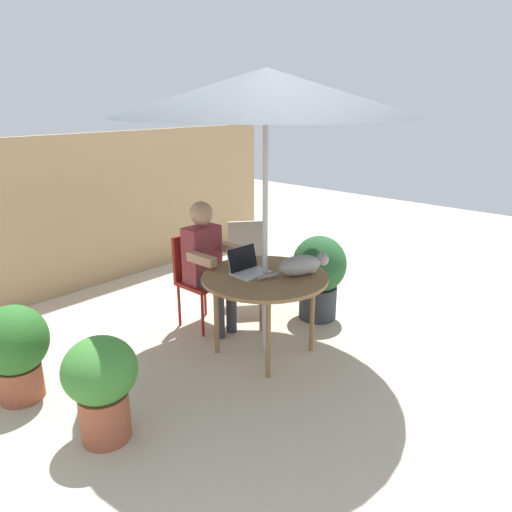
% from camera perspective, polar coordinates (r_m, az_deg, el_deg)
% --- Properties ---
extents(ground_plane, '(14.00, 14.00, 0.00)m').
position_cam_1_polar(ground_plane, '(4.36, 0.99, -11.18)').
color(ground_plane, beige).
extents(fence_back, '(5.33, 0.08, 1.77)m').
position_cam_1_polar(fence_back, '(5.96, -18.06, 5.15)').
color(fence_back, tan).
rests_on(fence_back, ground).
extents(patio_table, '(1.07, 1.07, 0.72)m').
position_cam_1_polar(patio_table, '(4.08, 1.05, -3.04)').
color(patio_table, olive).
rests_on(patio_table, ground).
extents(patio_umbrella, '(2.35, 2.35, 2.36)m').
position_cam_1_polar(patio_umbrella, '(3.80, 1.18, 18.78)').
color(patio_umbrella, '#B7B7BC').
rests_on(patio_umbrella, ground).
extents(chair_occupied, '(0.40, 0.40, 0.91)m').
position_cam_1_polar(chair_occupied, '(4.71, -7.01, -1.89)').
color(chair_occupied, maroon).
rests_on(chair_occupied, ground).
extents(chair_empty, '(0.56, 0.56, 0.91)m').
position_cam_1_polar(chair_empty, '(5.10, -0.93, -0.16)').
color(chair_empty, '#B2A899').
rests_on(chair_empty, ground).
extents(person_seated, '(0.48, 0.48, 1.25)m').
position_cam_1_polar(person_seated, '(4.54, -5.77, -0.35)').
color(person_seated, maroon).
rests_on(person_seated, ground).
extents(laptop, '(0.32, 0.27, 0.21)m').
position_cam_1_polar(laptop, '(4.11, -1.14, -1.13)').
color(laptop, silver).
rests_on(laptop, patio_table).
extents(cat, '(0.60, 0.35, 0.17)m').
position_cam_1_polar(cat, '(4.07, 5.46, -1.08)').
color(cat, gray).
rests_on(cat, patio_table).
extents(potted_plant_near_fence, '(0.54, 0.54, 0.86)m').
position_cam_1_polar(potted_plant_near_fence, '(4.85, 7.46, -1.97)').
color(potted_plant_near_fence, '#33383D').
rests_on(potted_plant_near_fence, ground).
extents(potted_plant_by_chair, '(0.49, 0.49, 0.74)m').
position_cam_1_polar(potted_plant_by_chair, '(3.96, -26.64, -9.66)').
color(potted_plant_by_chair, '#9E5138').
rests_on(potted_plant_by_chair, ground).
extents(potted_plant_corner, '(0.48, 0.48, 0.72)m').
position_cam_1_polar(potted_plant_corner, '(3.32, -17.85, -14.02)').
color(potted_plant_corner, '#9E5138').
rests_on(potted_plant_corner, ground).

